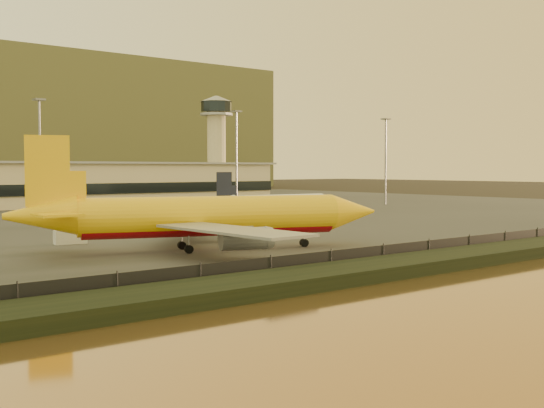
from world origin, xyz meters
The scene contains 10 objects.
ground centered at (0.00, 0.00, 0.00)m, with size 900.00×900.00×0.00m, color black.
embankment centered at (0.00, -17.00, 0.70)m, with size 320.00×7.00×1.40m, color black.
tarmac centered at (0.00, 95.00, 0.10)m, with size 320.00×220.00×0.20m, color #2D2D2D.
perimeter_fence centered at (0.00, -13.00, 1.30)m, with size 300.00×0.05×2.20m, color black.
control_tower centered at (70.00, 131.00, 21.66)m, with size 11.20×11.20×35.50m.
apron_light_masts centered at (15.00, 75.00, 15.70)m, with size 152.20×12.20×25.40m.
dhl_cargo_jet centered at (-14.10, 10.41, 4.58)m, with size 47.60×45.21×14.66m.
white_narrowbody_jet centered at (34.52, 54.97, 3.16)m, with size 34.48×33.48×9.90m.
gse_vehicle_yellow centered at (13.12, 33.13, 1.08)m, with size 3.93×1.77×1.77m, color yellow.
gse_vehicle_white centered at (-24.54, 29.18, 1.18)m, with size 4.38×1.97×1.97m, color white.
Camera 1 is at (-62.67, -63.49, 10.88)m, focal length 45.00 mm.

